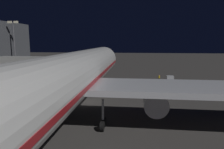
# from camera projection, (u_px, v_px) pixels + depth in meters

# --- Properties ---
(ground_plane) EXTENTS (320.00, 320.00, 0.00)m
(ground_plane) POSITION_uv_depth(u_px,v_px,m) (89.00, 102.00, 36.36)
(ground_plane) COLOR #383533
(airliner_at_gate) EXTENTS (52.90, 59.23, 20.60)m
(airliner_at_gate) POSITION_uv_depth(u_px,v_px,m) (73.00, 77.00, 26.67)
(airliner_at_gate) COLOR silver
(airliner_at_gate) RESTS_ON ground_plane
(jet_bridge) EXTENTS (18.34, 3.40, 7.70)m
(jet_bridge) POSITION_uv_depth(u_px,v_px,m) (48.00, 63.00, 42.96)
(jet_bridge) COLOR #9E9E99
(jet_bridge) RESTS_ON ground_plane
(apron_floodlight_mast) EXTENTS (2.90, 0.50, 16.12)m
(apron_floodlight_mast) POSITION_uv_depth(u_px,v_px,m) (15.00, 46.00, 57.15)
(apron_floodlight_mast) COLOR #59595E
(apron_floodlight_mast) RESTS_ON ground_plane
(baggage_container_mid_row) EXTENTS (1.84, 1.66, 1.53)m
(baggage_container_mid_row) POSITION_uv_depth(u_px,v_px,m) (170.00, 79.00, 55.04)
(baggage_container_mid_row) COLOR #B7BABF
(baggage_container_mid_row) RESTS_ON ground_plane
(ground_crew_near_nose_gear) EXTENTS (0.40, 0.40, 1.79)m
(ground_crew_near_nose_gear) POSITION_uv_depth(u_px,v_px,m) (159.00, 78.00, 54.95)
(ground_crew_near_nose_gear) COLOR black
(ground_crew_near_nose_gear) RESTS_ON ground_plane
(traffic_cone_nose_port) EXTENTS (0.36, 0.36, 0.55)m
(traffic_cone_nose_port) POSITION_uv_depth(u_px,v_px,m) (113.00, 80.00, 55.13)
(traffic_cone_nose_port) COLOR orange
(traffic_cone_nose_port) RESTS_ON ground_plane
(traffic_cone_nose_starboard) EXTENTS (0.36, 0.36, 0.55)m
(traffic_cone_nose_starboard) POSITION_uv_depth(u_px,v_px,m) (97.00, 80.00, 55.62)
(traffic_cone_nose_starboard) COLOR orange
(traffic_cone_nose_starboard) RESTS_ON ground_plane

